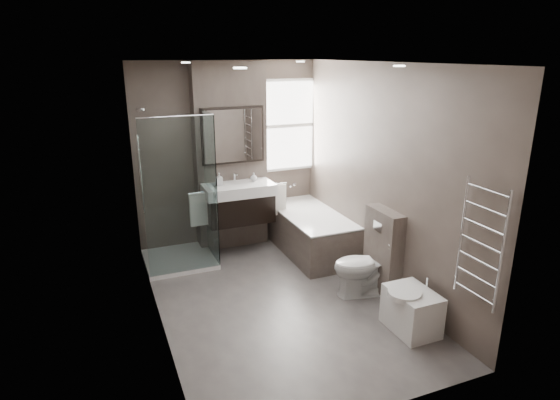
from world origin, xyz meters
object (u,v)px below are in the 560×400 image
vanity (239,202)px  bidet (411,310)px  toilet (365,266)px  bathtub (310,230)px

vanity → bidet: vanity is taller
vanity → toilet: 1.98m
bidet → bathtub: bearing=92.3°
toilet → bidet: size_ratio=1.30×
vanity → toilet: size_ratio=1.31×
vanity → bathtub: 1.07m
toilet → bidet: (0.04, -0.81, -0.13)m
vanity → bidet: size_ratio=1.70×
bathtub → bidet: size_ratio=2.87×
vanity → toilet: (0.97, -1.68, -0.38)m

